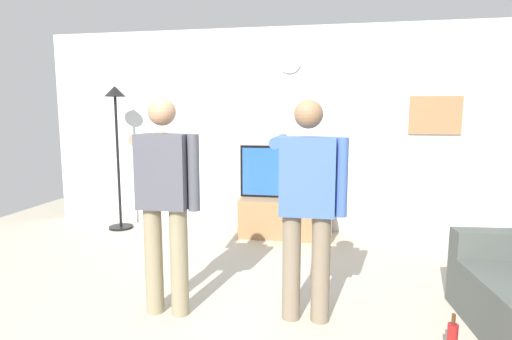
{
  "coord_description": "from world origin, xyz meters",
  "views": [
    {
      "loc": [
        0.73,
        -2.53,
        1.57
      ],
      "look_at": [
        0.06,
        1.2,
        1.05
      ],
      "focal_mm": 28.53,
      "sensor_mm": 36.0,
      "label": 1
    }
  ],
  "objects_px": {
    "framed_picture": "(435,115)",
    "person_standing_nearer_lamp": "(165,195)",
    "wall_clock": "(290,61)",
    "tv_stand": "(286,217)",
    "floor_lamp": "(116,128)",
    "person_standing_nearer_couch": "(307,199)",
    "television": "(287,172)"
  },
  "relations": [
    {
      "from": "floor_lamp",
      "to": "person_standing_nearer_lamp",
      "type": "distance_m",
      "value": 2.71
    },
    {
      "from": "framed_picture",
      "to": "person_standing_nearer_lamp",
      "type": "relative_size",
      "value": 0.37
    },
    {
      "from": "wall_clock",
      "to": "person_standing_nearer_lamp",
      "type": "height_order",
      "value": "wall_clock"
    },
    {
      "from": "person_standing_nearer_lamp",
      "to": "tv_stand",
      "type": "bearing_deg",
      "value": 72.36
    },
    {
      "from": "person_standing_nearer_couch",
      "to": "tv_stand",
      "type": "bearing_deg",
      "value": 99.99
    },
    {
      "from": "wall_clock",
      "to": "framed_picture",
      "type": "bearing_deg",
      "value": 0.16
    },
    {
      "from": "television",
      "to": "framed_picture",
      "type": "relative_size",
      "value": 1.93
    },
    {
      "from": "floor_lamp",
      "to": "person_standing_nearer_couch",
      "type": "relative_size",
      "value": 1.16
    },
    {
      "from": "framed_picture",
      "to": "wall_clock",
      "type": "bearing_deg",
      "value": -179.84
    },
    {
      "from": "floor_lamp",
      "to": "person_standing_nearer_lamp",
      "type": "bearing_deg",
      "value": -53.85
    },
    {
      "from": "floor_lamp",
      "to": "person_standing_nearer_lamp",
      "type": "xyz_separation_m",
      "value": [
        1.58,
        -2.16,
        -0.43
      ]
    },
    {
      "from": "tv_stand",
      "to": "floor_lamp",
      "type": "bearing_deg",
      "value": -178.42
    },
    {
      "from": "tv_stand",
      "to": "wall_clock",
      "type": "height_order",
      "value": "wall_clock"
    },
    {
      "from": "wall_clock",
      "to": "television",
      "type": "bearing_deg",
      "value": -90.0
    },
    {
      "from": "wall_clock",
      "to": "person_standing_nearer_lamp",
      "type": "xyz_separation_m",
      "value": [
        -0.71,
        -2.52,
        -1.3
      ]
    },
    {
      "from": "framed_picture",
      "to": "floor_lamp",
      "type": "distance_m",
      "value": 4.13
    },
    {
      "from": "person_standing_nearer_couch",
      "to": "person_standing_nearer_lamp",
      "type": "bearing_deg",
      "value": -175.35
    },
    {
      "from": "tv_stand",
      "to": "framed_picture",
      "type": "bearing_deg",
      "value": 9.18
    },
    {
      "from": "tv_stand",
      "to": "person_standing_nearer_lamp",
      "type": "relative_size",
      "value": 0.69
    },
    {
      "from": "tv_stand",
      "to": "person_standing_nearer_couch",
      "type": "bearing_deg",
      "value": -80.01
    },
    {
      "from": "person_standing_nearer_lamp",
      "to": "floor_lamp",
      "type": "bearing_deg",
      "value": 126.15
    },
    {
      "from": "wall_clock",
      "to": "framed_picture",
      "type": "distance_m",
      "value": 1.95
    },
    {
      "from": "person_standing_nearer_couch",
      "to": "floor_lamp",
      "type": "bearing_deg",
      "value": 142.09
    },
    {
      "from": "wall_clock",
      "to": "floor_lamp",
      "type": "distance_m",
      "value": 2.47
    },
    {
      "from": "tv_stand",
      "to": "wall_clock",
      "type": "distance_m",
      "value": 2.03
    },
    {
      "from": "person_standing_nearer_lamp",
      "to": "framed_picture",
      "type": "bearing_deg",
      "value": 44.85
    },
    {
      "from": "tv_stand",
      "to": "floor_lamp",
      "type": "height_order",
      "value": "floor_lamp"
    },
    {
      "from": "tv_stand",
      "to": "framed_picture",
      "type": "xyz_separation_m",
      "value": [
        1.83,
        0.3,
        1.31
      ]
    },
    {
      "from": "wall_clock",
      "to": "tv_stand",
      "type": "bearing_deg",
      "value": -90.0
    },
    {
      "from": "tv_stand",
      "to": "person_standing_nearer_lamp",
      "type": "height_order",
      "value": "person_standing_nearer_lamp"
    },
    {
      "from": "framed_picture",
      "to": "person_standing_nearer_couch",
      "type": "bearing_deg",
      "value": -120.79
    },
    {
      "from": "person_standing_nearer_lamp",
      "to": "wall_clock",
      "type": "bearing_deg",
      "value": 74.29
    }
  ]
}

